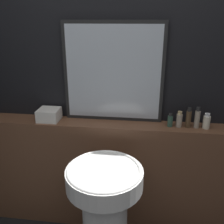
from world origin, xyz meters
TOP-DOWN VIEW (x-y plane):
  - wall_back at (0.00, 1.37)m, footprint 8.00×0.06m
  - vanity_counter at (0.00, 1.25)m, footprint 2.40×0.20m
  - pedestal_sink at (-0.07, 0.78)m, footprint 0.48×0.48m
  - mirror at (-0.09, 1.33)m, footprint 0.75×0.03m
  - towel_stack at (-0.58, 1.25)m, footprint 0.16×0.16m
  - shampoo_bottle at (0.34, 1.25)m, footprint 0.04×0.04m
  - conditioner_bottle at (0.41, 1.25)m, footprint 0.04×0.04m
  - lotion_bottle at (0.47, 1.25)m, footprint 0.04×0.04m
  - body_wash_bottle at (0.53, 1.25)m, footprint 0.04×0.04m
  - hand_soap_bottle at (0.60, 1.25)m, footprint 0.05×0.05m

SIDE VIEW (x-z plane):
  - vanity_counter at x=0.00m, z-range 0.00..0.94m
  - pedestal_sink at x=-0.07m, z-range 0.08..0.92m
  - towel_stack at x=-0.58m, z-range 0.94..1.03m
  - shampoo_bottle at x=0.34m, z-range 0.93..1.03m
  - hand_soap_bottle at x=0.60m, z-range 0.93..1.05m
  - conditioner_bottle at x=0.41m, z-range 0.93..1.05m
  - lotion_bottle at x=0.47m, z-range 0.93..1.08m
  - body_wash_bottle at x=0.53m, z-range 0.93..1.09m
  - wall_back at x=0.00m, z-range 0.00..2.50m
  - mirror at x=-0.09m, z-range 0.94..1.68m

